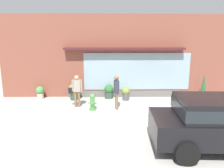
# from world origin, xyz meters

# --- Properties ---
(ground_plane) EXTENTS (60.00, 60.00, 0.00)m
(ground_plane) POSITION_xyz_m (0.00, 0.00, 0.00)
(ground_plane) COLOR #B2AFA8
(curb_strip) EXTENTS (14.00, 0.24, 0.12)m
(curb_strip) POSITION_xyz_m (0.00, -0.20, 0.06)
(curb_strip) COLOR #B2B2AD
(curb_strip) RESTS_ON ground_plane
(storefront) EXTENTS (14.00, 0.81, 4.67)m
(storefront) POSITION_xyz_m (0.01, 3.19, 2.29)
(storefront) COLOR brown
(storefront) RESTS_ON ground_plane
(fire_hydrant) EXTENTS (0.40, 0.37, 0.80)m
(fire_hydrant) POSITION_xyz_m (-1.66, 0.60, 0.40)
(fire_hydrant) COLOR #4C8C47
(fire_hydrant) RESTS_ON ground_plane
(pedestrian_with_handbag) EXTENTS (0.67, 0.22, 1.60)m
(pedestrian_with_handbag) POSITION_xyz_m (-2.46, 1.10, 0.92)
(pedestrian_with_handbag) COLOR brown
(pedestrian_with_handbag) RESTS_ON ground_plane
(pedestrian_passerby) EXTENTS (0.26, 0.45, 1.64)m
(pedestrian_passerby) POSITION_xyz_m (-0.52, 0.73, 0.95)
(pedestrian_passerby) COLOR brown
(pedestrian_passerby) RESTS_ON ground_plane
(parked_car_black) EXTENTS (4.36, 2.18, 1.62)m
(parked_car_black) POSITION_xyz_m (2.46, -3.16, 0.92)
(parked_car_black) COLOR black
(parked_car_black) RESTS_ON ground_plane
(potted_plant_window_right) EXTENTS (0.44, 0.44, 0.75)m
(potted_plant_window_right) POSITION_xyz_m (0.06, 2.25, 0.41)
(potted_plant_window_right) COLOR #4C4C51
(potted_plant_window_right) RESTS_ON ground_plane
(potted_plant_corner_tall) EXTENTS (0.45, 0.45, 0.71)m
(potted_plant_corner_tall) POSITION_xyz_m (-4.75, 2.67, 0.39)
(potted_plant_corner_tall) COLOR #B7B2A3
(potted_plant_corner_tall) RESTS_ON ground_plane
(potted_plant_window_left) EXTENTS (0.65, 0.65, 0.91)m
(potted_plant_window_left) POSITION_xyz_m (-2.79, 2.42, 0.51)
(potted_plant_window_left) COLOR #33473D
(potted_plant_window_left) RESTS_ON ground_plane
(potted_plant_doorstep) EXTENTS (0.32, 0.32, 1.41)m
(potted_plant_doorstep) POSITION_xyz_m (4.41, 2.40, 0.68)
(potted_plant_doorstep) COLOR #B7B2A3
(potted_plant_doorstep) RESTS_ON ground_plane
(potted_plant_near_hydrant) EXTENTS (0.51, 0.51, 0.79)m
(potted_plant_near_hydrant) POSITION_xyz_m (-0.86, 2.68, 0.41)
(potted_plant_near_hydrant) COLOR #33473D
(potted_plant_near_hydrant) RESTS_ON ground_plane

